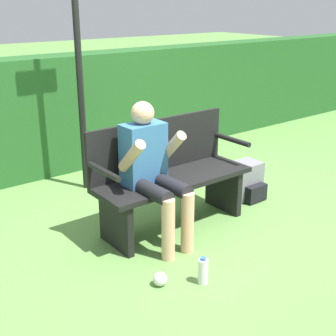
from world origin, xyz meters
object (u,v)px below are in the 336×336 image
object	(u,v)px
water_bottle	(203,271)
signpost	(79,55)
person_seated	(152,167)
backpack	(246,181)
park_bench	(169,176)

from	to	relation	value
water_bottle	signpost	distance (m)	2.63
person_seated	backpack	size ratio (longest dim) A/B	3.14
park_bench	signpost	world-z (taller)	signpost
park_bench	water_bottle	world-z (taller)	park_bench
water_bottle	person_seated	bearing A→B (deg)	81.74
water_bottle	signpost	xyz separation A→B (m)	(0.24, 2.23, 1.37)
park_bench	water_bottle	size ratio (longest dim) A/B	6.88
backpack	signpost	distance (m)	2.20
park_bench	signpost	bearing A→B (deg)	97.59
person_seated	signpost	world-z (taller)	signpost
park_bench	person_seated	bearing A→B (deg)	-154.35
water_bottle	signpost	world-z (taller)	signpost
water_bottle	backpack	bearing A→B (deg)	32.70
park_bench	backpack	distance (m)	1.08
person_seated	signpost	bearing A→B (deg)	84.95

